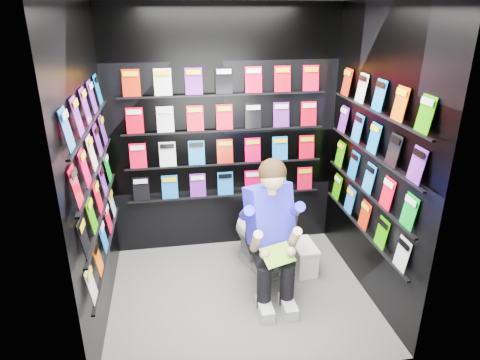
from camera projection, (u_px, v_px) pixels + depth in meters
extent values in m
plane|color=slate|center=(240.00, 295.00, 4.06)|extent=(2.40, 2.40, 0.00)
cube|color=black|center=(224.00, 134.00, 4.48)|extent=(2.40, 0.04, 2.60)
cube|color=black|center=(267.00, 222.00, 2.65)|extent=(2.40, 0.04, 2.60)
cube|color=black|center=(91.00, 176.00, 3.38)|extent=(0.04, 2.00, 2.60)
cube|color=black|center=(375.00, 159.00, 3.75)|extent=(0.04, 2.00, 2.60)
imported|color=white|center=(259.00, 235.00, 4.38)|extent=(0.64, 0.85, 0.73)
cube|color=white|center=(303.00, 258.00, 4.40)|extent=(0.22, 0.37, 0.27)
cube|color=white|center=(304.00, 246.00, 4.34)|extent=(0.23, 0.39, 0.03)
cube|color=green|center=(278.00, 255.00, 3.64)|extent=(0.32, 0.25, 0.12)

